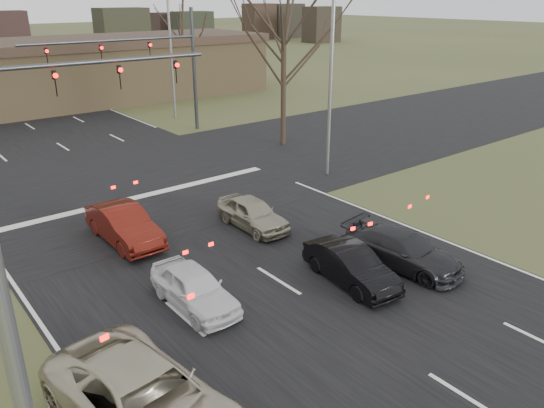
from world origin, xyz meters
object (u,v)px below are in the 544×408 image
Objects in this scene: building at (25,75)px; streetlight_right_far at (168,42)px; car_silver_suv at (145,402)px; mast_arm_far at (155,58)px; car_charcoal_sedan at (403,250)px; streetlight_right_near at (329,65)px; car_silver_ahead at (253,213)px; streetlight_left at (32,347)px; mast_arm_near at (1,100)px; car_white_sedan at (194,288)px; car_black_hatch at (351,266)px; car_red_ahead at (124,225)px.

streetlight_right_far is at bearing -56.35° from building.
car_silver_suv is at bearing -119.76° from streetlight_right_far.
streetlight_right_far reaches higher than mast_arm_far.
car_silver_suv is at bearing -102.16° from building.
streetlight_right_near is at bearing 53.79° from car_charcoal_sedan.
car_silver_ahead is (8.17, 7.19, -0.14)m from car_silver_suv.
streetlight_left is at bearing -133.62° from car_silver_ahead.
car_silver_suv is at bearing 179.97° from car_charcoal_sedan.
streetlight_right_far is 21.90m from car_silver_ahead.
car_white_sedan is at bearing -76.20° from mast_arm_near.
car_silver_ahead is (-4.25, -16.01, -4.40)m from mast_arm_far.
streetlight_right_far is at bearing 80.75° from car_black_hatch.
car_red_ahead is (-11.96, -18.06, -4.90)m from streetlight_right_far.
car_silver_ahead is at bearing -23.78° from car_red_ahead.
mast_arm_far reaches higher than car_red_ahead.
mast_arm_near is at bearing 140.76° from car_silver_ahead.
streetlight_left is 2.80× the size of car_white_sedan.
car_black_hatch is (-0.21, -36.51, -2.06)m from building.
streetlight_right_near is 14.31m from car_white_sedan.
mast_arm_far is at bearing 85.65° from car_black_hatch.
streetlight_right_near reaches higher than car_silver_ahead.
mast_arm_near is at bearing -138.78° from mast_arm_far.
car_red_ahead is (-4.43, 7.45, 0.08)m from car_black_hatch.
car_black_hatch is at bearing -59.93° from car_red_ahead.
car_silver_ahead is (0.14, 5.50, 0.00)m from car_black_hatch.
building reaches higher than car_white_sedan.
building is 34.96m from car_white_sedan.
car_charcoal_sedan reaches higher than car_black_hatch.
mast_arm_far is 1.11× the size of streetlight_right_far.
car_charcoal_sedan is at bearing -69.73° from car_silver_ahead.
mast_arm_near is 1.21× the size of streetlight_left.
car_silver_suv is 10.88m from car_silver_ahead.
car_charcoal_sedan is (12.82, 5.16, -4.96)m from streetlight_left.
streetlight_right_near is at bearing 24.34° from car_silver_ahead.
car_silver_ahead is (-6.89, -3.01, -4.97)m from streetlight_right_near.
streetlight_right_far is 2.40× the size of car_red_ahead.
streetlight_right_far is (3.14, 4.00, 0.57)m from mast_arm_far.
car_silver_suv is 1.52× the size of car_white_sedan.
building is at bearing 105.58° from mast_arm_far.
streetlight_right_far is 27.06m from car_black_hatch.
car_red_ahead is (2.59, -4.06, -4.39)m from mast_arm_near.
mast_arm_near is 14.38m from streetlight_right_near.
streetlight_right_near is at bearing 26.75° from car_silver_suv.
car_white_sedan is 5.51m from car_red_ahead.
car_red_ahead is (6.18, 12.94, -4.90)m from streetlight_left.
mast_arm_near is at bearing -136.11° from streetlight_right_far.
car_silver_ahead is (-0.07, -31.01, -2.05)m from building.
mast_arm_far is at bearing 65.54° from car_white_sedan.
car_charcoal_sedan is at bearing -101.64° from streetlight_right_far.
building is 36.57m from car_black_hatch.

